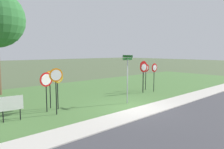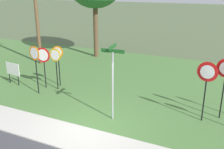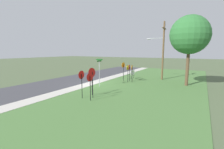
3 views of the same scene
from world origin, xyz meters
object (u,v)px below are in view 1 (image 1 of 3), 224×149
stop_sign_far_left (56,81)px  yield_sign_near_left (144,70)px  street_name_post (127,75)px  notice_board (11,105)px  stop_sign_near_left (50,82)px  stop_sign_near_right (46,83)px  yield_sign_far_right (143,69)px  yield_sign_far_left (146,71)px  stop_sign_far_center (58,82)px  yield_sign_near_right (154,71)px

stop_sign_far_left → yield_sign_near_left: 8.11m
street_name_post → notice_board: bearing=163.6°
stop_sign_near_left → stop_sign_far_left: 1.48m
notice_board → stop_sign_near_left: bearing=28.4°
stop_sign_near_right → yield_sign_near_left: bearing=-11.0°
yield_sign_near_left → notice_board: 10.30m
yield_sign_far_right → stop_sign_near_left: bearing=-174.1°
yield_sign_far_left → stop_sign_far_center: bearing=-165.8°
stop_sign_near_right → yield_sign_far_right: 8.93m
stop_sign_near_right → stop_sign_far_left: size_ratio=0.89×
stop_sign_near_left → yield_sign_near_left: size_ratio=0.89×
yield_sign_far_right → stop_sign_near_right: bearing=-170.1°
yield_sign_near_left → street_name_post: 3.71m
stop_sign_far_center → yield_sign_far_left: 8.97m
stop_sign_near_left → yield_sign_far_right: size_ratio=0.87×
stop_sign_near_right → yield_sign_far_left: (9.68, 0.68, 0.08)m
stop_sign_near_left → stop_sign_far_center: bearing=-75.5°
stop_sign_far_center → yield_sign_near_left: 7.54m
stop_sign_near_right → yield_sign_near_right: size_ratio=0.93×
stop_sign_near_right → yield_sign_far_right: yield_sign_far_right is taller
stop_sign_near_left → street_name_post: size_ratio=0.71×
stop_sign_near_right → stop_sign_far_center: 0.74m
yield_sign_near_left → yield_sign_far_right: (0.65, 0.56, 0.05)m
stop_sign_far_left → yield_sign_far_right: 8.82m
stop_sign_near_left → stop_sign_near_right: stop_sign_near_left is taller
stop_sign_far_left → yield_sign_near_right: size_ratio=1.05×
yield_sign_far_right → notice_board: size_ratio=2.09×
stop_sign_far_left → yield_sign_far_left: 9.62m
stop_sign_far_left → notice_board: size_ratio=2.02×
yield_sign_near_right → yield_sign_far_left: 1.07m
stop_sign_far_center → street_name_post: (4.11, -1.71, 0.25)m
stop_sign_near_right → yield_sign_far_left: yield_sign_far_left is taller
yield_sign_near_left → yield_sign_far_right: size_ratio=0.98×
stop_sign_near_right → yield_sign_far_left: size_ratio=0.97×
stop_sign_near_left → notice_board: size_ratio=1.82×
stop_sign_near_right → yield_sign_far_left: bearing=-5.6°
yield_sign_near_left → yield_sign_near_right: bearing=-0.9°
yield_sign_near_left → yield_sign_far_left: 1.68m
street_name_post → stop_sign_far_center: bearing=151.9°
stop_sign_far_left → yield_sign_far_right: size_ratio=0.97×
stop_sign_near_left → yield_sign_far_right: yield_sign_far_right is taller
notice_board → yield_sign_near_right: bearing=7.7°
stop_sign_near_right → yield_sign_far_left: 9.71m
stop_sign_far_center → street_name_post: bearing=-23.9°
stop_sign_near_right → yield_sign_near_left: yield_sign_near_left is taller
stop_sign_near_right → yield_sign_near_left: 8.28m
stop_sign_far_left → notice_board: stop_sign_far_left is taller
stop_sign_near_right → street_name_post: street_name_post is taller
stop_sign_far_left → notice_board: 2.43m
yield_sign_far_left → street_name_post: (-4.83, -2.31, 0.16)m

